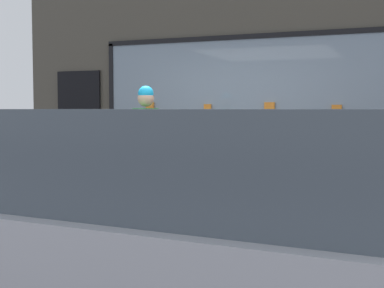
{
  "coord_description": "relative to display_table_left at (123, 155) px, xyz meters",
  "views": [
    {
      "loc": [
        2.59,
        -6.03,
        1.41
      ],
      "look_at": [
        -0.23,
        0.89,
        0.92
      ],
      "focal_mm": 50.0,
      "sensor_mm": 36.0,
      "label": 1
    }
  ],
  "objects": [
    {
      "name": "display_table_left",
      "position": [
        0.0,
        0.0,
        0.0
      ],
      "size": [
        2.46,
        0.71,
        0.88
      ],
      "color": "brown",
      "rests_on": "ground_plane"
    },
    {
      "name": "parked_car",
      "position": [
        3.0,
        -4.2,
        0.03
      ],
      "size": [
        4.06,
        2.09,
        1.41
      ],
      "rotation": [
        0.0,
        0.0,
        -0.06
      ],
      "color": "silver",
      "rests_on": "ground_plane"
    },
    {
      "name": "shopfront_facade",
      "position": [
        1.44,
        1.3,
        1.02
      ],
      "size": [
        8.17,
        0.29,
        3.48
      ],
      "color": "#4C473D",
      "rests_on": "ground_plane"
    },
    {
      "name": "person_browsing",
      "position": [
        0.69,
        -0.56,
        0.31
      ],
      "size": [
        0.28,
        0.67,
        1.73
      ],
      "rotation": [
        0.0,
        0.0,
        1.71
      ],
      "color": "#4C382D",
      "rests_on": "ground_plane"
    },
    {
      "name": "small_dog",
      "position": [
        0.28,
        -0.79,
        -0.43
      ],
      "size": [
        0.37,
        0.61,
        0.42
      ],
      "rotation": [
        0.0,
        0.0,
        1.91
      ],
      "color": "black",
      "rests_on": "ground_plane"
    },
    {
      "name": "display_table_right",
      "position": [
        2.92,
        -0.0,
        0.02
      ],
      "size": [
        2.46,
        0.69,
        0.9
      ],
      "color": "brown",
      "rests_on": "ground_plane"
    },
    {
      "name": "ground_plane",
      "position": [
        1.46,
        -1.09,
        -0.71
      ],
      "size": [
        40.0,
        40.0,
        0.0
      ],
      "primitive_type": "plane",
      "color": "#2D2D33"
    }
  ]
}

